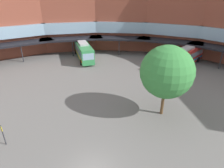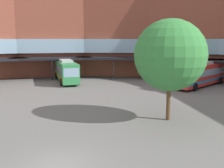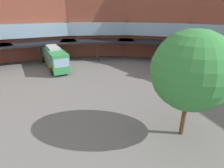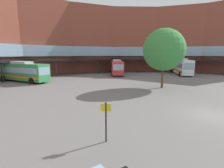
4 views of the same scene
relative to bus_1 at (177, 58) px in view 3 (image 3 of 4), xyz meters
name	(u,v)px [view 3 (image 3 of 4)]	position (x,y,z in m)	size (l,w,h in m)	color
station_building	(97,17)	(-13.45, -0.63, 6.68)	(84.96, 40.99, 17.93)	brown
bus_1	(177,58)	(0.00, 0.00, 0.00)	(9.51, 11.12, 3.64)	red
bus_3	(54,57)	(-21.05, 2.20, 0.01)	(6.81, 11.42, 3.65)	#338C4C
plaza_tree	(192,71)	(-6.54, -17.60, 3.73)	(6.04, 6.04, 8.60)	brown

